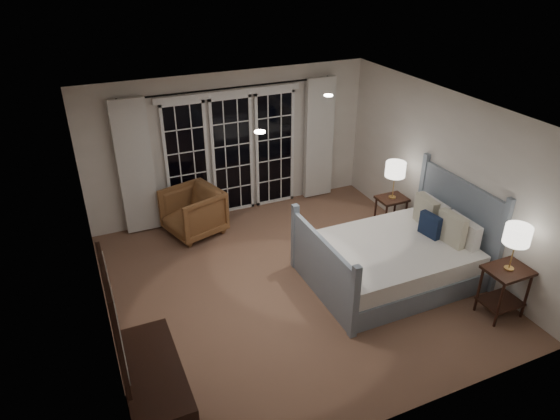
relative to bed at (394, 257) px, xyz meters
name	(u,v)px	position (x,y,z in m)	size (l,w,h in m)	color
floor	(292,283)	(-1.41, 0.45, -0.34)	(5.00, 5.00, 0.00)	brown
ceiling	(294,114)	(-1.41, 0.45, 2.16)	(5.00, 5.00, 0.00)	white
wall_left	(94,248)	(-3.91, 0.45, 0.91)	(0.02, 5.00, 2.50)	silver
wall_right	(444,175)	(1.09, 0.45, 0.91)	(0.02, 5.00, 2.50)	silver
wall_back	(231,145)	(-1.41, 2.95, 0.91)	(5.00, 0.02, 2.50)	silver
wall_front	(409,323)	(-1.41, -2.05, 0.91)	(5.00, 0.02, 2.50)	silver
french_doors	(232,154)	(-1.41, 2.91, 0.75)	(2.50, 0.04, 2.20)	black
curtain_rod	(230,88)	(-1.41, 2.85, 1.91)	(0.03, 0.03, 3.50)	black
curtain_left	(136,168)	(-3.06, 2.83, 0.81)	(0.55, 0.10, 2.25)	silver
curtain_right	(319,139)	(0.24, 2.83, 0.81)	(0.55, 0.10, 2.25)	silver
downlight_a	(328,95)	(-0.61, 1.05, 2.15)	(0.12, 0.12, 0.01)	white
downlight_b	(260,132)	(-2.01, 0.05, 2.15)	(0.12, 0.12, 0.01)	white
bed	(394,257)	(0.00, 0.00, 0.00)	(2.31, 1.66, 1.35)	slate
nightstand_left	(505,284)	(0.79, -1.24, 0.13)	(0.55, 0.44, 0.71)	black
nightstand_right	(391,209)	(0.74, 1.16, 0.07)	(0.47, 0.38, 0.61)	black
lamp_left	(518,235)	(0.79, -1.24, 0.86)	(0.32, 0.32, 0.62)	tan
lamp_right	(395,170)	(0.74, 1.16, 0.78)	(0.32, 0.32, 0.63)	tan
armchair	(193,212)	(-2.30, 2.41, 0.05)	(0.84, 0.86, 0.78)	brown
dresser	(157,402)	(-3.64, -1.29, 0.11)	(0.54, 1.26, 0.89)	black
mirror	(114,319)	(-3.88, -1.29, 1.21)	(0.05, 0.85, 1.00)	black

